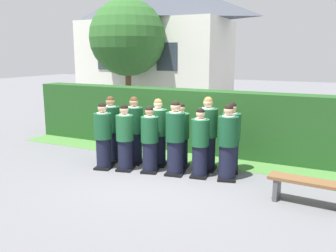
% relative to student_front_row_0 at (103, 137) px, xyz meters
% --- Properties ---
extents(ground_plane, '(60.00, 60.00, 0.00)m').
position_rel_student_front_row_0_xyz_m(ground_plane, '(1.43, 0.28, -0.75)').
color(ground_plane, slate).
extents(student_front_row_0, '(0.45, 0.54, 1.58)m').
position_rel_student_front_row_0_xyz_m(student_front_row_0, '(0.00, 0.00, 0.00)').
color(student_front_row_0, black).
rests_on(student_front_row_0, ground).
extents(student_front_row_1, '(0.45, 0.51, 1.55)m').
position_rel_student_front_row_0_xyz_m(student_front_row_1, '(0.52, 0.12, -0.01)').
color(student_front_row_1, black).
rests_on(student_front_row_1, ground).
extents(student_front_row_2, '(0.46, 0.53, 1.54)m').
position_rel_student_front_row_0_xyz_m(student_front_row_2, '(1.11, 0.25, -0.02)').
color(student_front_row_2, black).
rests_on(student_front_row_2, ground).
extents(student_front_row_3, '(0.46, 0.54, 1.68)m').
position_rel_student_front_row_0_xyz_m(student_front_row_3, '(1.70, 0.35, 0.05)').
color(student_front_row_3, black).
rests_on(student_front_row_3, ground).
extents(student_front_row_4, '(0.41, 0.49, 1.54)m').
position_rel_student_front_row_0_xyz_m(student_front_row_4, '(2.26, 0.44, -0.02)').
color(student_front_row_4, black).
rests_on(student_front_row_4, ground).
extents(student_front_row_5, '(0.49, 0.55, 1.65)m').
position_rel_student_front_row_0_xyz_m(student_front_row_5, '(2.86, 0.53, 0.03)').
color(student_front_row_5, black).
rests_on(student_front_row_5, ground).
extents(student_rear_row_0, '(0.45, 0.52, 1.66)m').
position_rel_student_front_row_0_xyz_m(student_rear_row_0, '(-0.16, 0.56, 0.04)').
color(student_rear_row_0, black).
rests_on(student_rear_row_0, ground).
extents(student_rear_row_1, '(0.47, 0.54, 1.67)m').
position_rel_student_front_row_0_xyz_m(student_rear_row_1, '(0.44, 0.68, 0.04)').
color(student_rear_row_1, black).
rests_on(student_rear_row_1, ground).
extents(student_rear_row_2, '(0.49, 0.55, 1.64)m').
position_rel_student_front_row_0_xyz_m(student_rear_row_2, '(1.06, 0.76, 0.03)').
color(student_rear_row_2, black).
rests_on(student_rear_row_2, ground).
extents(student_rear_row_3, '(0.43, 0.53, 1.56)m').
position_rel_student_front_row_0_xyz_m(student_rear_row_3, '(1.61, 0.85, -0.01)').
color(student_rear_row_3, black).
rests_on(student_rear_row_3, ground).
extents(student_rear_row_4, '(0.46, 0.57, 1.73)m').
position_rel_student_front_row_0_xyz_m(student_rear_row_4, '(2.24, 0.97, 0.07)').
color(student_rear_row_4, black).
rests_on(student_rear_row_4, ground).
extents(student_rear_row_5, '(0.48, 0.54, 1.62)m').
position_rel_student_front_row_0_xyz_m(student_rear_row_5, '(2.77, 1.06, 0.02)').
color(student_rear_row_5, black).
rests_on(student_rear_row_5, ground).
extents(hedge, '(10.66, 0.70, 1.71)m').
position_rel_student_front_row_0_xyz_m(hedge, '(1.43, 2.44, 0.10)').
color(hedge, '#214C1E').
rests_on(hedge, ground).
extents(school_building_main, '(6.83, 3.72, 6.05)m').
position_rel_student_front_row_0_xyz_m(school_building_main, '(-2.86, 8.04, 2.36)').
color(school_building_main, silver).
rests_on(school_building_main, ground).
extents(oak_tree_left, '(3.01, 3.01, 4.80)m').
position_rel_student_front_row_0_xyz_m(oak_tree_left, '(-2.85, 5.68, 2.54)').
color(oak_tree_left, brown).
rests_on(oak_tree_left, ground).
extents(wooden_bench, '(1.42, 0.47, 0.48)m').
position_rel_student_front_row_0_xyz_m(wooden_bench, '(4.57, -0.16, -0.40)').
color(wooden_bench, brown).
rests_on(wooden_bench, ground).
extents(lawn_strip, '(10.66, 0.90, 0.01)m').
position_rel_student_front_row_0_xyz_m(lawn_strip, '(1.43, 1.64, -0.75)').
color(lawn_strip, '#477A38').
rests_on(lawn_strip, ground).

